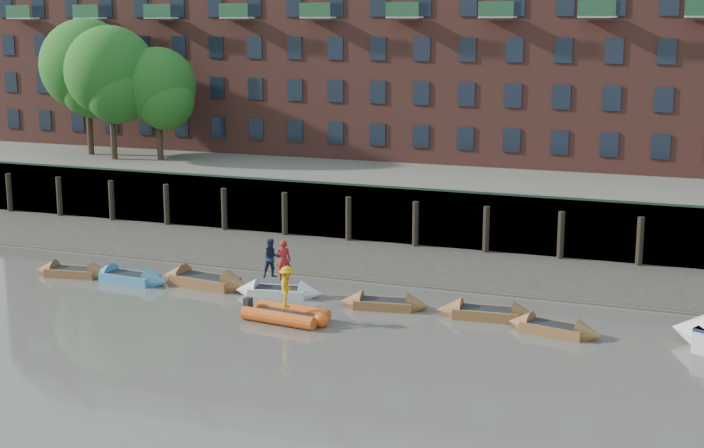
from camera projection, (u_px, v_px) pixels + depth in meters
The scene contains 18 objects.
ground at pixel (276, 383), 33.88m from camera, with size 220.00×220.00×0.00m, color #5B564D.
foreshore at pixel (430, 266), 50.27m from camera, with size 110.00×8.00×0.50m, color #3D382F.
mud_band at pixel (409, 282), 47.17m from camera, with size 110.00×1.60×0.10m, color #4C4336.
river_wall at pixel (454, 220), 53.94m from camera, with size 110.00×1.23×3.30m.
bank_terrace at pixel (509, 183), 66.34m from camera, with size 110.00×28.00×3.20m, color #5E594D.
apartment_terrace at pixel (517, 14), 65.00m from camera, with size 80.60×15.56×20.98m.
tree_cluster at pixel (110, 72), 66.23m from camera, with size 11.76×7.74×9.40m.
rowboat_0 at pixel (74, 272), 48.21m from camera, with size 4.18×1.72×1.18m.
rowboat_1 at pixel (130, 278), 47.08m from camera, with size 4.40×1.58×1.25m.
rowboat_2 at pixel (205, 281), 46.32m from camera, with size 5.12×2.01×1.45m.
rowboat_3 at pixel (278, 292), 44.65m from camera, with size 4.23×1.96×1.18m.
rowboat_4 at pixel (384, 304), 42.73m from camera, with size 4.12×1.79×1.16m.
rowboat_5 at pixel (487, 313), 41.30m from camera, with size 4.43×1.70×1.25m.
rowboat_6 at pixel (554, 329), 39.24m from camera, with size 4.13×1.93×1.15m.
rib_tender at pixel (289, 315), 40.86m from camera, with size 3.81×2.13×0.65m.
person_rower_a at pixel (283, 260), 44.29m from camera, with size 0.67×0.44×1.85m, color maroon.
person_rower_b at pixel (272, 258), 44.64m from camera, with size 0.89×0.69×1.82m, color #19233F.
person_rib_crew at pixel (287, 287), 40.62m from camera, with size 1.14×0.66×1.77m, color orange.
Camera 1 is at (14.28, -28.85, 12.20)m, focal length 50.00 mm.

